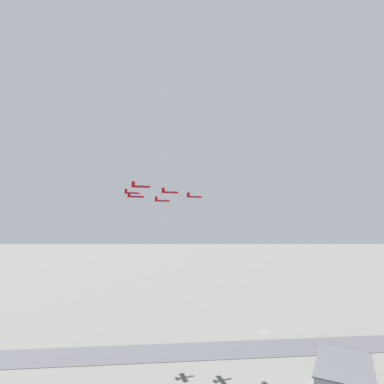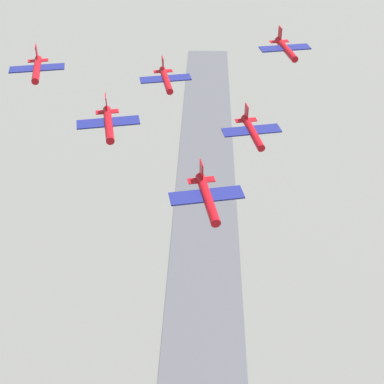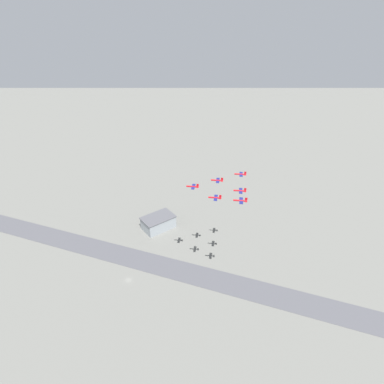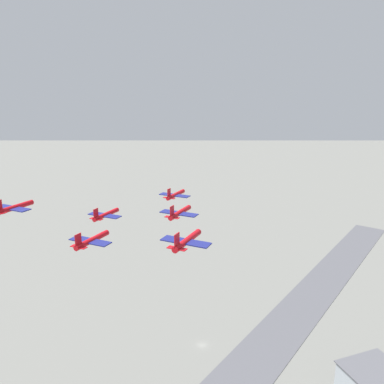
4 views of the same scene
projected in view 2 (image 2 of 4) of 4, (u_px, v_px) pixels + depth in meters
name	position (u px, v px, depth m)	size (l,w,h in m)	color
jet_0	(207.00, 196.00, 60.64)	(7.90, 7.90, 3.06)	#B20C14
jet_1	(252.00, 131.00, 77.06)	(7.90, 7.90, 3.06)	#B20C14
jet_2	(108.00, 123.00, 72.27)	(7.90, 7.90, 3.06)	#B20C14
jet_3	(285.00, 48.00, 89.23)	(7.90, 7.90, 3.06)	#B20C14
jet_4	(166.00, 79.00, 88.64)	(7.90, 7.90, 3.06)	#B20C14
jet_5	(37.00, 68.00, 83.78)	(7.90, 7.90, 3.06)	#B20C14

